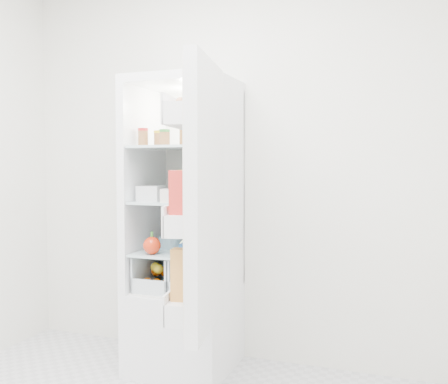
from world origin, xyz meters
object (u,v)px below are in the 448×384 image
at_px(refrigerator, 188,261).
at_px(fridge_door, 200,203).
at_px(red_cabbage, 210,234).
at_px(mushroom_bowl, 171,242).

xyz_separation_m(refrigerator, fridge_door, (0.35, -0.63, 0.43)).
distance_m(refrigerator, red_cabbage, 0.23).
relative_size(red_cabbage, mushroom_bowl, 1.21).
height_order(mushroom_bowl, fridge_door, fridge_door).
bearing_deg(fridge_door, refrigerator, 19.04).
bearing_deg(refrigerator, fridge_door, -60.80).
bearing_deg(mushroom_bowl, fridge_door, -53.12).
height_order(refrigerator, mushroom_bowl, refrigerator).
height_order(red_cabbage, mushroom_bowl, red_cabbage).
bearing_deg(refrigerator, mushroom_bowl, -170.40).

